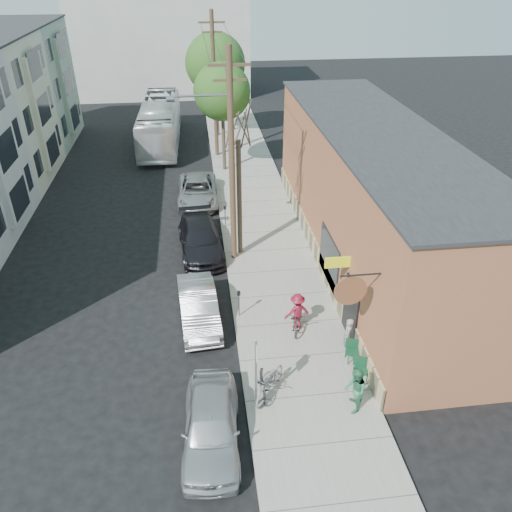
{
  "coord_description": "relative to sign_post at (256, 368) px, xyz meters",
  "views": [
    {
      "loc": [
        0.89,
        -15.93,
        13.23
      ],
      "look_at": [
        3.27,
        3.27,
        1.5
      ],
      "focal_mm": 35.0,
      "sensor_mm": 36.0,
      "label": 1
    }
  ],
  "objects": [
    {
      "name": "sidewalk",
      "position": [
        1.9,
        15.19,
        -1.76
      ],
      "size": [
        4.5,
        58.0,
        0.15
      ],
      "primitive_type": "cube",
      "color": "gray",
      "rests_on": "ground"
    },
    {
      "name": "parked_bike_a",
      "position": [
        0.29,
        0.48,
        -1.23
      ],
      "size": [
        0.43,
        1.52,
        0.91
      ],
      "primitive_type": "imported",
      "rotation": [
        0.0,
        0.0,
        -0.0
      ],
      "color": "black",
      "rests_on": "sidewalk"
    },
    {
      "name": "tree_bare",
      "position": [
        0.45,
        10.23,
        1.26
      ],
      "size": [
        0.24,
        0.24,
        5.88
      ],
      "color": "#44392C",
      "rests_on": "sidewalk"
    },
    {
      "name": "sign_post",
      "position": [
        0.0,
        0.0,
        0.0
      ],
      "size": [
        0.07,
        0.45,
        2.8
      ],
      "color": "slate",
      "rests_on": "sidewalk"
    },
    {
      "name": "car_1",
      "position": [
        -1.78,
        5.03,
        -1.12
      ],
      "size": [
        1.84,
        4.45,
        1.43
      ],
      "primitive_type": "imported",
      "rotation": [
        0.0,
        0.0,
        0.08
      ],
      "color": "#ADAEB5",
      "rests_on": "ground"
    },
    {
      "name": "cyclist_bike",
      "position": [
        2.15,
        3.9,
        -1.19
      ],
      "size": [
        1.07,
        1.98,
        0.99
      ],
      "primitive_type": "imported",
      "rotation": [
        0.0,
        0.0,
        -0.23
      ],
      "color": "black",
      "rests_on": "sidewalk"
    },
    {
      "name": "utility_pole_near",
      "position": [
        0.04,
        9.76,
        3.58
      ],
      "size": [
        3.57,
        0.28,
        10.0
      ],
      "color": "#503A28",
      "rests_on": "sidewalk"
    },
    {
      "name": "car_0",
      "position": [
        -1.55,
        -1.16,
        -1.09
      ],
      "size": [
        2.01,
        4.46,
        1.49
      ],
      "primitive_type": "imported",
      "rotation": [
        0.0,
        0.0,
        -0.06
      ],
      "color": "#B1B3B9",
      "rests_on": "ground"
    },
    {
      "name": "end_cap_building",
      "position": [
        -4.35,
        46.19,
        4.17
      ],
      "size": [
        18.0,
        8.0,
        12.0
      ],
      "primitive_type": "cube",
      "color": "#B9B9B3",
      "rests_on": "ground"
    },
    {
      "name": "car_2",
      "position": [
        -1.55,
        10.72,
        -1.09
      ],
      "size": [
        2.48,
        5.27,
        1.49
      ],
      "primitive_type": "imported",
      "rotation": [
        0.0,
        0.0,
        0.08
      ],
      "color": "black",
      "rests_on": "ground"
    },
    {
      "name": "cafe_building",
      "position": [
        6.64,
        9.19,
        1.47
      ],
      "size": [
        6.6,
        20.2,
        6.61
      ],
      "color": "#9D5A3A",
      "rests_on": "ground"
    },
    {
      "name": "patron_grey",
      "position": [
        3.75,
        2.23,
        -0.91
      ],
      "size": [
        0.52,
        0.64,
        1.54
      ],
      "primitive_type": "imported",
      "rotation": [
        0.0,
        0.0,
        -1.87
      ],
      "color": "gray",
      "rests_on": "sidewalk"
    },
    {
      "name": "tree_leafy_mid",
      "position": [
        0.45,
        21.82,
        3.67
      ],
      "size": [
        3.76,
        3.76,
        7.25
      ],
      "color": "#44392C",
      "rests_on": "sidewalk"
    },
    {
      "name": "parked_bike_b",
      "position": [
        0.54,
        0.46,
        -1.16
      ],
      "size": [
        1.7,
        2.05,
        1.05
      ],
      "primitive_type": "imported",
      "rotation": [
        0.0,
        0.0,
        -0.6
      ],
      "color": "slate",
      "rests_on": "sidewalk"
    },
    {
      "name": "tree_leafy_far",
      "position": [
        0.45,
        29.76,
        4.04
      ],
      "size": [
        4.73,
        4.73,
        8.1
      ],
      "color": "#44392C",
      "rests_on": "sidewalk"
    },
    {
      "name": "car_3",
      "position": [
        -1.55,
        16.92,
        -1.11
      ],
      "size": [
        2.48,
        5.22,
        1.44
      ],
      "primitive_type": "imported",
      "rotation": [
        0.0,
        0.0,
        -0.02
      ],
      "color": "#969A9D",
      "rests_on": "ground"
    },
    {
      "name": "bus",
      "position": [
        -4.22,
        28.63,
        -0.15
      ],
      "size": [
        3.05,
        12.12,
        3.36
      ],
      "primitive_type": "imported",
      "rotation": [
        0.0,
        0.0,
        -0.02
      ],
      "color": "white",
      "rests_on": "ground"
    },
    {
      "name": "parking_meter_far",
      "position": [
        -0.1,
        13.1,
        -0.85
      ],
      "size": [
        0.14,
        0.14,
        1.24
      ],
      "color": "slate",
      "rests_on": "sidewalk"
    },
    {
      "name": "parking_meter_near",
      "position": [
        -0.1,
        4.95,
        -0.85
      ],
      "size": [
        0.14,
        0.14,
        1.24
      ],
      "color": "slate",
      "rests_on": "sidewalk"
    },
    {
      "name": "patron_green",
      "position": [
        3.2,
        -0.56,
        -0.82
      ],
      "size": [
        0.81,
        0.95,
        1.72
      ],
      "primitive_type": "imported",
      "rotation": [
        0.0,
        0.0,
        -1.77
      ],
      "color": "#317A50",
      "rests_on": "sidewalk"
    },
    {
      "name": "utility_pole_far",
      "position": [
        0.1,
        24.87,
        3.51
      ],
      "size": [
        1.8,
        0.28,
        10.0
      ],
      "color": "#503A28",
      "rests_on": "sidewalk"
    },
    {
      "name": "patio_chair_b",
      "position": [
        3.83,
        1.72,
        -1.24
      ],
      "size": [
        0.63,
        0.63,
        0.88
      ],
      "primitive_type": null,
      "rotation": [
        0.0,
        0.0,
        -0.32
      ],
      "color": "#113D25",
      "rests_on": "sidewalk"
    },
    {
      "name": "cyclist",
      "position": [
        2.15,
        3.9,
        -0.88
      ],
      "size": [
        1.14,
        0.81,
        1.61
      ],
      "primitive_type": "imported",
      "rotation": [
        0.0,
        0.0,
        3.36
      ],
      "color": "maroon",
      "rests_on": "sidewalk"
    },
    {
      "name": "patio_chair_a",
      "position": [
        3.85,
        0.77,
        -1.24
      ],
      "size": [
        0.65,
        0.65,
        0.88
      ],
      "primitive_type": null,
      "rotation": [
        0.0,
        0.0,
        -0.39
      ],
      "color": "#113D25",
      "rests_on": "sidewalk"
    },
    {
      "name": "ground",
      "position": [
        -2.35,
        4.19,
        -1.83
      ],
      "size": [
        120.0,
        120.0,
        0.0
      ],
      "primitive_type": "plane",
      "color": "black"
    }
  ]
}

